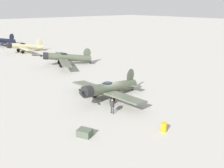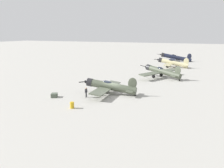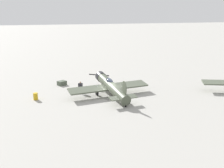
{
  "view_description": "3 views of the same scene",
  "coord_description": "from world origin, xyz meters",
  "px_view_note": "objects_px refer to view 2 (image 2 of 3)",
  "views": [
    {
      "loc": [
        -21.49,
        18.1,
        11.08
      ],
      "look_at": [
        0.0,
        0.0,
        1.8
      ],
      "focal_mm": 38.18,
      "sensor_mm": 36.0,
      "label": 1
    },
    {
      "loc": [
        -38.49,
        -16.89,
        10.55
      ],
      "look_at": [
        0.0,
        0.0,
        1.8
      ],
      "focal_mm": 40.49,
      "sensor_mm": 36.0,
      "label": 2
    },
    {
      "loc": [
        -9.67,
        -31.24,
        10.91
      ],
      "look_at": [
        0.0,
        0.0,
        1.8
      ],
      "focal_mm": 41.94,
      "sensor_mm": 36.0,
      "label": 3
    }
  ],
  "objects_px": {
    "airplane_foreground": "(109,86)",
    "airplane_far_line": "(172,63)",
    "airplane_mid_apron": "(161,71)",
    "ground_crew_mechanic": "(86,91)",
    "fuel_drum": "(72,105)",
    "airplane_outer_stand": "(175,57)",
    "equipment_crate": "(54,95)"
  },
  "relations": [
    {
      "from": "airplane_foreground",
      "to": "airplane_far_line",
      "type": "height_order",
      "value": "airplane_foreground"
    },
    {
      "from": "airplane_mid_apron",
      "to": "ground_crew_mechanic",
      "type": "relative_size",
      "value": 7.84
    },
    {
      "from": "airplane_foreground",
      "to": "fuel_drum",
      "type": "bearing_deg",
      "value": 75.7
    },
    {
      "from": "airplane_mid_apron",
      "to": "airplane_far_line",
      "type": "height_order",
      "value": "airplane_mid_apron"
    },
    {
      "from": "airplane_far_line",
      "to": "ground_crew_mechanic",
      "type": "relative_size",
      "value": 7.0
    },
    {
      "from": "airplane_mid_apron",
      "to": "airplane_outer_stand",
      "type": "height_order",
      "value": "airplane_mid_apron"
    },
    {
      "from": "airplane_foreground",
      "to": "fuel_drum",
      "type": "height_order",
      "value": "airplane_foreground"
    },
    {
      "from": "equipment_crate",
      "to": "fuel_drum",
      "type": "bearing_deg",
      "value": -123.93
    },
    {
      "from": "airplane_mid_apron",
      "to": "airplane_outer_stand",
      "type": "distance_m",
      "value": 35.54
    },
    {
      "from": "airplane_mid_apron",
      "to": "airplane_outer_stand",
      "type": "relative_size",
      "value": 0.99
    },
    {
      "from": "airplane_mid_apron",
      "to": "fuel_drum",
      "type": "distance_m",
      "value": 29.21
    },
    {
      "from": "airplane_mid_apron",
      "to": "fuel_drum",
      "type": "xyz_separation_m",
      "value": [
        -28.54,
        6.09,
        -1.09
      ]
    },
    {
      "from": "airplane_far_line",
      "to": "airplane_outer_stand",
      "type": "height_order",
      "value": "airplane_far_line"
    },
    {
      "from": "airplane_far_line",
      "to": "airplane_outer_stand",
      "type": "xyz_separation_m",
      "value": [
        16.75,
        2.03,
        -0.06
      ]
    },
    {
      "from": "airplane_mid_apron",
      "to": "equipment_crate",
      "type": "distance_m",
      "value": 27.36
    },
    {
      "from": "airplane_foreground",
      "to": "equipment_crate",
      "type": "relative_size",
      "value": 7.29
    },
    {
      "from": "airplane_foreground",
      "to": "airplane_far_line",
      "type": "relative_size",
      "value": 0.96
    },
    {
      "from": "airplane_foreground",
      "to": "equipment_crate",
      "type": "bearing_deg",
      "value": 30.87
    },
    {
      "from": "ground_crew_mechanic",
      "to": "fuel_drum",
      "type": "distance_m",
      "value": 6.14
    },
    {
      "from": "airplane_outer_stand",
      "to": "ground_crew_mechanic",
      "type": "xyz_separation_m",
      "value": [
        -57.93,
        4.15,
        -0.37
      ]
    },
    {
      "from": "ground_crew_mechanic",
      "to": "equipment_crate",
      "type": "distance_m",
      "value": 5.31
    },
    {
      "from": "ground_crew_mechanic",
      "to": "fuel_drum",
      "type": "bearing_deg",
      "value": -82.84
    },
    {
      "from": "airplane_far_line",
      "to": "airplane_outer_stand",
      "type": "relative_size",
      "value": 0.88
    },
    {
      "from": "airplane_outer_stand",
      "to": "equipment_crate",
      "type": "distance_m",
      "value": 60.6
    },
    {
      "from": "ground_crew_mechanic",
      "to": "equipment_crate",
      "type": "xyz_separation_m",
      "value": [
        -1.98,
        4.88,
        -0.68
      ]
    },
    {
      "from": "airplane_far_line",
      "to": "airplane_foreground",
      "type": "bearing_deg",
      "value": 84.36
    },
    {
      "from": "equipment_crate",
      "to": "fuel_drum",
      "type": "height_order",
      "value": "fuel_drum"
    },
    {
      "from": "airplane_outer_stand",
      "to": "equipment_crate",
      "type": "bearing_deg",
      "value": 72.41
    },
    {
      "from": "airplane_far_line",
      "to": "equipment_crate",
      "type": "distance_m",
      "value": 44.58
    },
    {
      "from": "fuel_drum",
      "to": "airplane_far_line",
      "type": "bearing_deg",
      "value": -6.12
    },
    {
      "from": "airplane_far_line",
      "to": "ground_crew_mechanic",
      "type": "height_order",
      "value": "airplane_far_line"
    },
    {
      "from": "ground_crew_mechanic",
      "to": "fuel_drum",
      "type": "relative_size",
      "value": 1.82
    }
  ]
}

